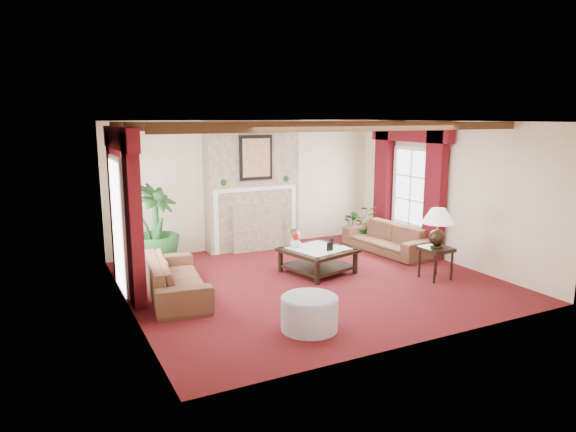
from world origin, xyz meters
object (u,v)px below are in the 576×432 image
sofa_left (176,271)px  sofa_right (387,234)px  side_table (435,263)px  potted_palm (156,246)px  ottoman (309,313)px  coffee_table (318,261)px

sofa_left → sofa_right: bearing=-74.9°
sofa_left → side_table: bearing=-98.3°
potted_palm → ottoman: potted_palm is taller
side_table → ottoman: bearing=-163.1°
sofa_right → potted_palm: size_ratio=1.16×
sofa_left → sofa_right: 4.65m
side_table → sofa_right: bearing=79.0°
sofa_left → side_table: sofa_left is taller
potted_palm → side_table: (4.20, -2.78, -0.16)m
sofa_right → potted_palm: bearing=-107.7°
coffee_table → side_table: 2.06m
sofa_left → ottoman: sofa_left is taller
sofa_left → coffee_table: sofa_left is taller
sofa_left → side_table: size_ratio=3.79×
potted_palm → sofa_left: bearing=-91.8°
ottoman → sofa_right: bearing=39.1°
coffee_table → ottoman: 2.53m
potted_palm → coffee_table: (2.54, -1.56, -0.22)m
sofa_right → coffee_table: size_ratio=1.88×
potted_palm → ottoman: 3.89m
sofa_left → sofa_right: (4.61, 0.65, -0.01)m
coffee_table → sofa_left: bearing=166.5°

